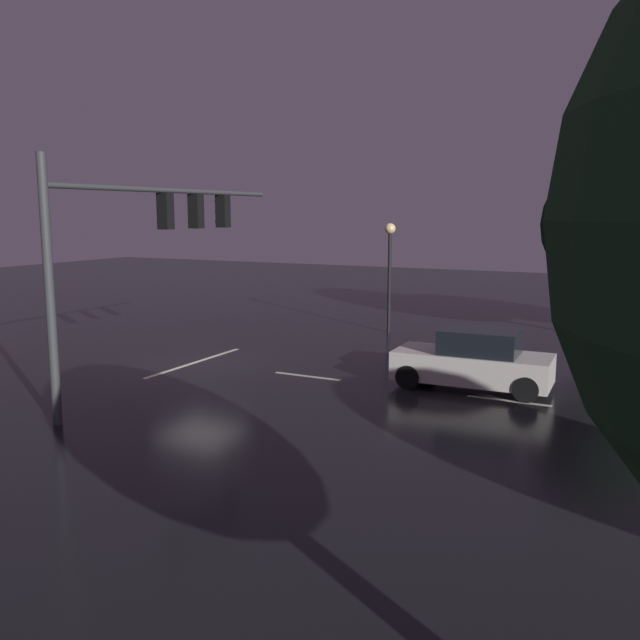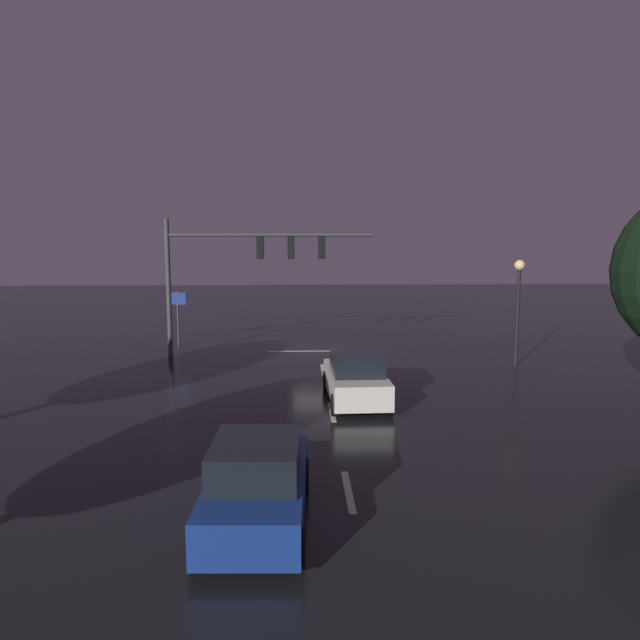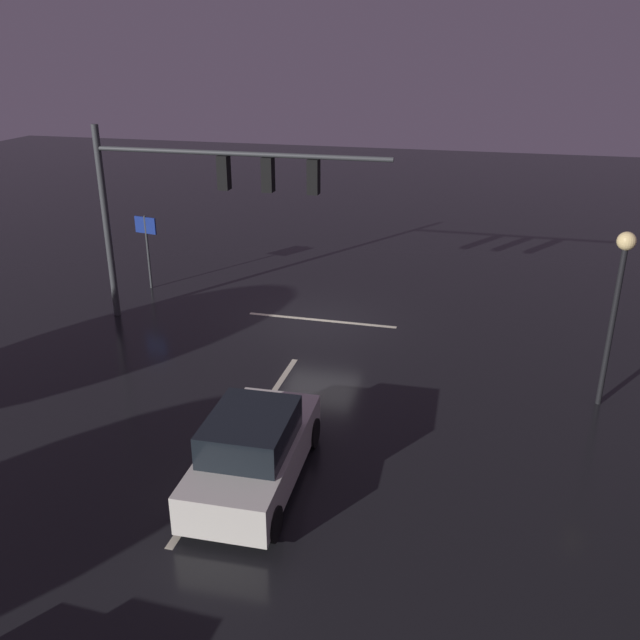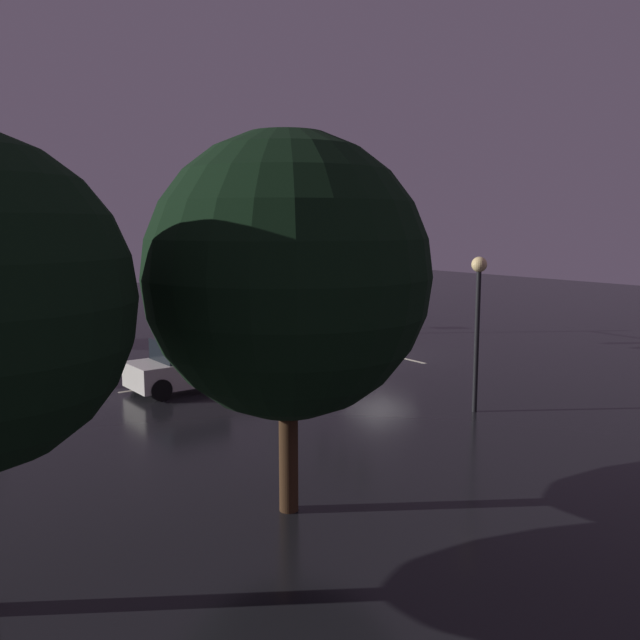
% 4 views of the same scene
% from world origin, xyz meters
% --- Properties ---
extents(ground_plane, '(80.00, 80.00, 0.00)m').
position_xyz_m(ground_plane, '(0.00, 0.00, 0.00)').
color(ground_plane, black).
extents(traffic_signal_assembly, '(9.27, 0.47, 6.22)m').
position_xyz_m(traffic_signal_assembly, '(3.33, 0.98, 4.44)').
color(traffic_signal_assembly, '#383A3D').
rests_on(traffic_signal_assembly, ground_plane).
extents(lane_dash_far, '(0.16, 2.20, 0.01)m').
position_xyz_m(lane_dash_far, '(0.00, 4.00, 0.00)').
color(lane_dash_far, beige).
rests_on(lane_dash_far, ground_plane).
extents(lane_dash_mid, '(0.16, 2.20, 0.01)m').
position_xyz_m(lane_dash_mid, '(0.00, 10.00, 0.00)').
color(lane_dash_mid, beige).
rests_on(lane_dash_mid, ground_plane).
extents(lane_dash_near, '(0.16, 2.20, 0.01)m').
position_xyz_m(lane_dash_near, '(0.00, 16.00, 0.00)').
color(lane_dash_near, beige).
rests_on(lane_dash_near, ground_plane).
extents(stop_bar, '(5.00, 0.16, 0.01)m').
position_xyz_m(stop_bar, '(0.00, -0.20, 0.00)').
color(stop_bar, beige).
rests_on(stop_bar, ground_plane).
extents(car_approaching, '(2.01, 4.41, 1.70)m').
position_xyz_m(car_approaching, '(-0.86, 8.83, 0.80)').
color(car_approaching, silver).
rests_on(car_approaching, ground_plane).
extents(car_distant, '(2.05, 4.43, 1.70)m').
position_xyz_m(car_distant, '(1.87, 17.45, 0.80)').
color(car_distant, navy).
rests_on(car_distant, ground_plane).
extents(street_lamp_left_kerb, '(0.44, 0.44, 4.48)m').
position_xyz_m(street_lamp_left_kerb, '(-8.20, 3.46, 3.19)').
color(street_lamp_left_kerb, black).
rests_on(street_lamp_left_kerb, ground_plane).
extents(route_sign, '(0.89, 0.23, 2.75)m').
position_xyz_m(route_sign, '(6.96, -1.75, 1.98)').
color(route_sign, '#383A3D').
rests_on(route_sign, ground_plane).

